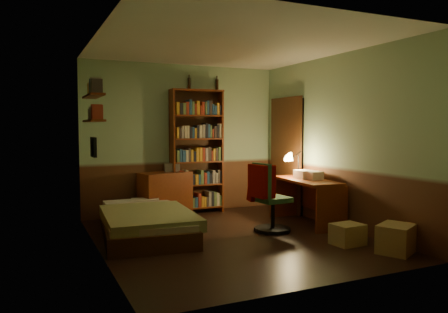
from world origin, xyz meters
name	(u,v)px	position (x,y,z in m)	size (l,w,h in m)	color
floor	(232,239)	(0.00, 0.00, -0.01)	(3.50, 4.00, 0.02)	black
ceiling	(232,44)	(0.00, 0.00, 2.61)	(3.50, 4.00, 0.02)	silver
wall_back	(183,139)	(0.00, 2.01, 1.30)	(3.50, 0.02, 2.60)	#91B48A
wall_left	(97,145)	(-1.76, 0.00, 1.30)	(0.02, 4.00, 2.60)	#91B48A
wall_right	(337,141)	(1.76, 0.00, 1.30)	(0.02, 4.00, 2.60)	#91B48A
wall_front	(325,150)	(0.00, -2.01, 1.30)	(3.50, 0.02, 2.60)	#91B48A
doorway	(287,156)	(1.72, 1.30, 1.00)	(0.06, 0.90, 2.00)	black
door_trim	(286,156)	(1.69, 1.30, 1.00)	(0.02, 0.98, 2.08)	#3A1F0E
bed	(145,213)	(-1.04, 0.66, 0.31)	(1.11, 2.07, 0.61)	olive
dresser	(165,194)	(-0.40, 1.76, 0.38)	(0.85, 0.42, 0.75)	#63260E
mini_stereo	(172,167)	(-0.24, 1.89, 0.82)	(0.26, 0.20, 0.14)	#B2B2B7
bookshelf	(197,152)	(0.21, 1.85, 1.08)	(0.93, 0.29, 2.16)	#63260E
bottle_left	(189,84)	(0.11, 1.96, 2.27)	(0.05, 0.05, 0.20)	black
bottle_right	(217,85)	(0.64, 1.96, 2.27)	(0.06, 0.06, 0.21)	black
desk	(306,201)	(1.44, 0.32, 0.35)	(0.54, 1.31, 0.70)	#63260E
paper_stack	(313,175)	(1.58, 0.32, 0.76)	(0.21, 0.29, 0.12)	silver
desk_lamp	(299,156)	(1.58, 0.73, 1.04)	(0.21, 0.21, 0.68)	black
office_chair	(273,193)	(0.70, 0.09, 0.56)	(0.56, 0.49, 1.12)	#2F5D31
red_jacket	(291,139)	(0.84, -0.15, 1.35)	(0.21, 0.39, 0.46)	#930900
wall_shelf_lower	(94,121)	(-1.64, 1.10, 1.60)	(0.20, 0.90, 0.03)	#63260E
wall_shelf_upper	(93,96)	(-1.64, 1.10, 1.95)	(0.20, 0.90, 0.03)	#63260E
framed_picture	(93,147)	(-1.72, 0.60, 1.25)	(0.04, 0.32, 0.26)	black
cardboard_box_a	(396,239)	(1.50, -1.46, 0.17)	(0.46, 0.36, 0.34)	#A28952
cardboard_box_b	(348,234)	(1.21, -0.93, 0.13)	(0.38, 0.31, 0.27)	#A28952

